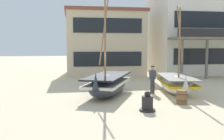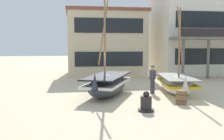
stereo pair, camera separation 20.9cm
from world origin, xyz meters
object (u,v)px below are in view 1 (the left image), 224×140
(fishing_boat_centre_large, at_px, (176,84))
(fisherman_by_hull, at_px, (153,80))
(harbor_building_main, at_px, (104,43))
(capstan_winch, at_px, (147,103))
(wooden_barrel, at_px, (182,97))
(fishing_boat_near_left, at_px, (108,84))
(harbor_building_annex, at_px, (192,23))

(fishing_boat_centre_large, xyz_separation_m, fisherman_by_hull, (-1.47, 0.11, 0.26))
(fishing_boat_centre_large, height_order, harbor_building_main, harbor_building_main)
(capstan_winch, xyz_separation_m, harbor_building_main, (0.14, 15.57, 2.84))
(fishing_boat_centre_large, relative_size, wooden_barrel, 7.51)
(wooden_barrel, bearing_deg, harbor_building_main, 97.65)
(fishing_boat_centre_large, bearing_deg, wooden_barrel, -107.90)
(capstan_winch, relative_size, harbor_building_main, 0.12)
(fishing_boat_near_left, distance_m, harbor_building_annex, 16.36)
(fisherman_by_hull, relative_size, harbor_building_annex, 0.16)
(fisherman_by_hull, bearing_deg, fishing_boat_centre_large, -4.29)
(fisherman_by_hull, bearing_deg, harbor_building_annex, 55.07)
(fishing_boat_centre_large, distance_m, harbor_building_main, 12.19)
(fishing_boat_centre_large, relative_size, harbor_building_annex, 0.50)
(capstan_winch, bearing_deg, fisherman_by_hull, 69.25)
(harbor_building_main, bearing_deg, fisherman_by_hull, -82.91)
(fisherman_by_hull, relative_size, harbor_building_main, 0.22)
(wooden_barrel, bearing_deg, fishing_boat_near_left, 139.77)
(capstan_winch, xyz_separation_m, wooden_barrel, (2.09, 1.08, 0.01))
(fisherman_by_hull, relative_size, capstan_winch, 1.88)
(fisherman_by_hull, bearing_deg, harbor_building_main, 97.09)
(fishing_boat_near_left, relative_size, wooden_barrel, 9.15)
(fishing_boat_centre_large, relative_size, capstan_winch, 5.86)
(wooden_barrel, xyz_separation_m, harbor_building_annex, (7.36, 14.33, 4.90))
(fishing_boat_near_left, distance_m, fishing_boat_centre_large, 4.23)
(fishing_boat_near_left, xyz_separation_m, wooden_barrel, (3.27, -2.77, -0.32))
(fishing_boat_near_left, bearing_deg, fisherman_by_hull, 5.77)
(fishing_boat_near_left, bearing_deg, fishing_boat_centre_large, 2.27)
(wooden_barrel, xyz_separation_m, harbor_building_main, (-1.95, 14.49, 2.83))
(capstan_winch, height_order, wooden_barrel, capstan_winch)
(fishing_boat_near_left, bearing_deg, harbor_building_annex, 47.40)
(fisherman_by_hull, bearing_deg, wooden_barrel, -80.25)
(fishing_boat_centre_large, distance_m, wooden_barrel, 3.10)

